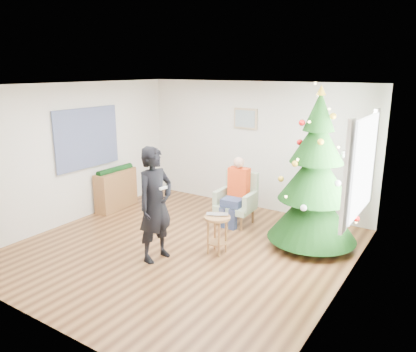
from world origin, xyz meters
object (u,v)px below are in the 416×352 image
Objects in this scene: standing_man at (155,204)px; console at (116,190)px; stool at (217,234)px; armchair at (237,205)px; christmas_tree at (315,177)px.

console is at bearing 66.13° from standing_man.
stool is 2.97m from console.
stool is 1.10m from standing_man.
stool is at bearing -38.67° from standing_man.
armchair reaches higher than stool.
standing_man reaches higher than console.
christmas_tree is at bearing -11.07° from armchair.
armchair reaches higher than console.
armchair is (-1.53, 0.23, -0.82)m from christmas_tree.
christmas_tree is 2.55m from standing_man.
standing_man is at bearing -101.22° from armchair.
standing_man is 2.63m from console.
armchair is 2.07m from standing_man.
armchair is 2.59m from console.
stool is 0.35× the size of standing_man.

